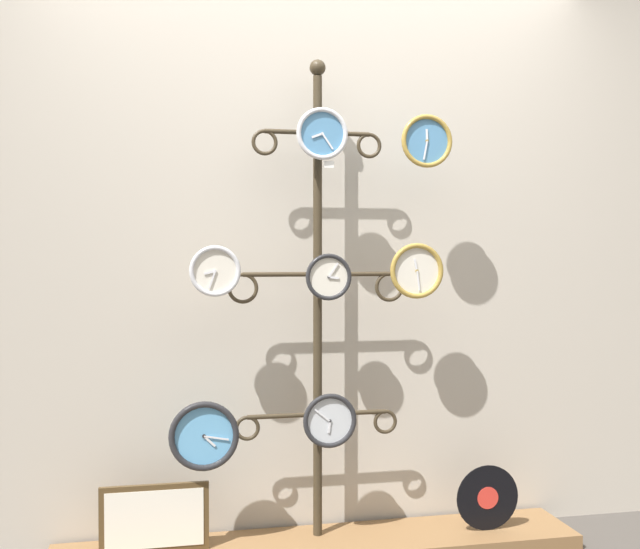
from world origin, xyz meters
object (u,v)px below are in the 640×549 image
(clock_middle_left, at_px, (215,271))
(clock_bottom_left, at_px, (204,436))
(display_stand, at_px, (318,377))
(clock_top_right, at_px, (426,141))
(picture_frame, at_px, (155,518))
(clock_top_center, at_px, (322,134))
(clock_middle_center, at_px, (328,277))
(vinyl_record, at_px, (488,498))
(clock_bottom_center, at_px, (330,420))
(clock_middle_right, at_px, (416,271))

(clock_middle_left, distance_m, clock_bottom_left, 0.66)
(display_stand, xyz_separation_m, clock_top_right, (0.45, -0.10, 0.99))
(display_stand, xyz_separation_m, picture_frame, (-0.68, -0.05, -0.54))
(clock_top_center, relative_size, clock_bottom_left, 0.76)
(clock_middle_center, relative_size, vinyl_record, 0.69)
(clock_bottom_center, relative_size, picture_frame, 0.53)
(clock_bottom_center, bearing_deg, vinyl_record, -1.10)
(vinyl_record, bearing_deg, clock_middle_center, 178.53)
(clock_middle_center, distance_m, vinyl_record, 1.19)
(clock_bottom_center, bearing_deg, clock_top_center, -174.13)
(clock_top_right, xyz_separation_m, clock_bottom_center, (-0.41, 0.01, -1.16))
(clock_top_right, bearing_deg, display_stand, 167.40)
(display_stand, distance_m, clock_bottom_left, 0.53)
(clock_bottom_left, xyz_separation_m, clock_bottom_center, (0.51, -0.00, 0.04))
(clock_middle_left, xyz_separation_m, clock_bottom_center, (0.47, 0.01, -0.62))
(display_stand, relative_size, clock_middle_right, 8.81)
(vinyl_record, bearing_deg, clock_bottom_center, 178.90)
(clock_top_center, xyz_separation_m, picture_frame, (-0.68, 0.03, -1.55))
(vinyl_record, bearing_deg, clock_top_center, 179.21)
(clock_top_center, relative_size, clock_middle_center, 1.11)
(clock_bottom_left, distance_m, vinyl_record, 1.25)
(clock_top_center, relative_size, vinyl_record, 0.76)
(clock_middle_left, relative_size, clock_bottom_left, 0.73)
(clock_middle_right, xyz_separation_m, clock_bottom_center, (-0.37, 0.00, -0.62))
(clock_top_right, distance_m, picture_frame, 1.90)
(display_stand, bearing_deg, clock_top_center, -89.88)
(display_stand, height_order, clock_middle_center, display_stand)
(clock_bottom_center, bearing_deg, clock_bottom_left, 179.84)
(clock_middle_center, distance_m, clock_middle_right, 0.38)
(clock_top_center, height_order, picture_frame, clock_top_center)
(clock_top_center, relative_size, clock_top_right, 0.96)
(clock_middle_left, xyz_separation_m, picture_frame, (-0.24, 0.04, -0.99))
(clock_middle_right, bearing_deg, picture_frame, 178.27)
(clock_top_right, distance_m, clock_bottom_center, 1.23)
(clock_middle_left, relative_size, picture_frame, 0.48)
(display_stand, relative_size, picture_frame, 4.81)
(picture_frame, bearing_deg, clock_top_right, -2.31)
(clock_top_right, bearing_deg, picture_frame, 177.69)
(display_stand, xyz_separation_m, clock_middle_right, (0.41, -0.09, 0.45))
(clock_top_right, relative_size, clock_middle_center, 1.16)
(picture_frame, bearing_deg, vinyl_record, -1.80)
(clock_middle_right, xyz_separation_m, vinyl_record, (0.32, -0.01, -0.98))
(clock_top_center, bearing_deg, clock_bottom_center, 5.87)
(clock_middle_center, bearing_deg, picture_frame, 177.88)
(clock_middle_right, relative_size, picture_frame, 0.55)
(clock_bottom_center, xyz_separation_m, vinyl_record, (0.70, -0.01, -0.36))
(clock_top_right, relative_size, picture_frame, 0.52)
(clock_top_center, relative_size, clock_middle_right, 0.91)
(display_stand, height_order, vinyl_record, display_stand)
(clock_middle_right, relative_size, clock_bottom_center, 1.04)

